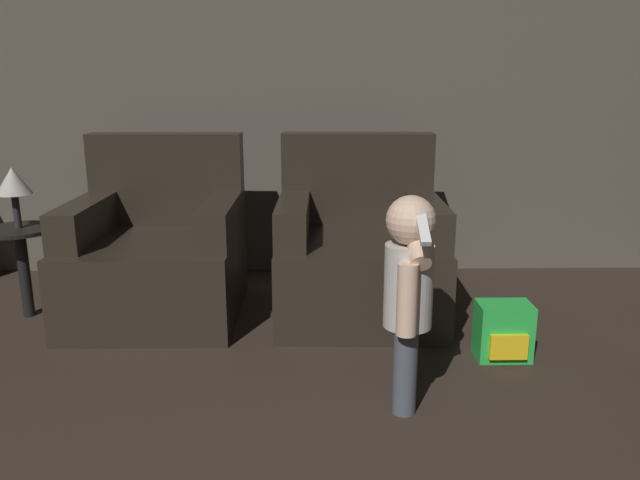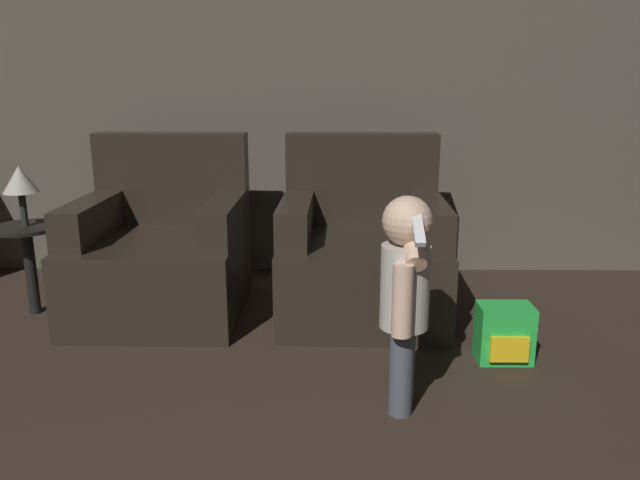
{
  "view_description": "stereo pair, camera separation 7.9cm",
  "coord_description": "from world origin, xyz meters",
  "px_view_note": "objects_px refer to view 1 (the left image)",
  "views": [
    {
      "loc": [
        0.05,
        0.44,
        1.25
      ],
      "look_at": [
        0.1,
        3.16,
        0.55
      ],
      "focal_mm": 35.0,
      "sensor_mm": 36.0,
      "label": 1
    },
    {
      "loc": [
        0.13,
        0.44,
        1.25
      ],
      "look_at": [
        0.1,
        3.16,
        0.55
      ],
      "focal_mm": 35.0,
      "sensor_mm": 36.0,
      "label": 2
    }
  ],
  "objects_px": {
    "person_toddler": "(409,286)",
    "toy_backpack": "(503,331)",
    "armchair_right": "(359,254)",
    "lamp": "(13,182)",
    "armchair_left": "(159,255)"
  },
  "relations": [
    {
      "from": "armchair_left",
      "to": "armchair_right",
      "type": "relative_size",
      "value": 1.0
    },
    {
      "from": "armchair_left",
      "to": "armchair_right",
      "type": "bearing_deg",
      "value": 0.63
    },
    {
      "from": "armchair_right",
      "to": "lamp",
      "type": "bearing_deg",
      "value": -176.54
    },
    {
      "from": "armchair_left",
      "to": "lamp",
      "type": "height_order",
      "value": "armchair_left"
    },
    {
      "from": "toy_backpack",
      "to": "lamp",
      "type": "distance_m",
      "value": 2.55
    },
    {
      "from": "person_toddler",
      "to": "toy_backpack",
      "type": "bearing_deg",
      "value": 140.82
    },
    {
      "from": "armchair_right",
      "to": "toy_backpack",
      "type": "height_order",
      "value": "armchair_right"
    },
    {
      "from": "armchair_left",
      "to": "lamp",
      "type": "xyz_separation_m",
      "value": [
        -0.71,
        -0.06,
        0.41
      ]
    },
    {
      "from": "armchair_right",
      "to": "person_toddler",
      "type": "height_order",
      "value": "armchair_right"
    },
    {
      "from": "armchair_right",
      "to": "toy_backpack",
      "type": "xyz_separation_m",
      "value": [
        0.62,
        -0.63,
        -0.2
      ]
    },
    {
      "from": "person_toddler",
      "to": "toy_backpack",
      "type": "xyz_separation_m",
      "value": [
        0.52,
        0.43,
        -0.37
      ]
    },
    {
      "from": "armchair_left",
      "to": "lamp",
      "type": "distance_m",
      "value": 0.82
    },
    {
      "from": "toy_backpack",
      "to": "armchair_left",
      "type": "bearing_deg",
      "value": 159.73
    },
    {
      "from": "person_toddler",
      "to": "lamp",
      "type": "distance_m",
      "value": 2.16
    },
    {
      "from": "armchair_right",
      "to": "lamp",
      "type": "height_order",
      "value": "armchair_right"
    }
  ]
}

